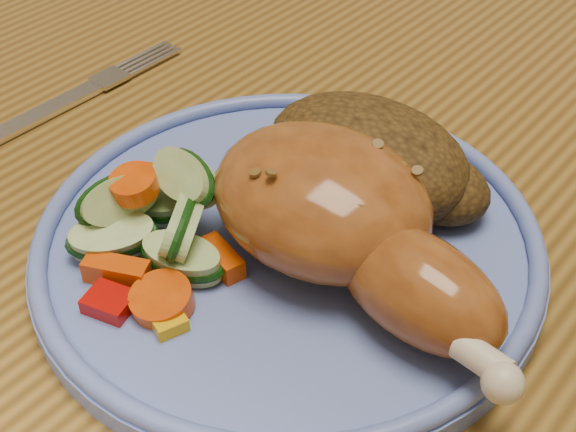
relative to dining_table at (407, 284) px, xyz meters
The scene contains 7 objects.
dining_table is the anchor object (origin of this frame).
plate 0.13m from the dining_table, 104.00° to the right, with size 0.27×0.27×0.01m, color #5A70C2.
plate_rim 0.14m from the dining_table, 104.00° to the right, with size 0.27×0.27×0.01m, color #5A70C2.
chicken_leg 0.16m from the dining_table, 84.07° to the right, with size 0.19×0.10×0.06m.
rice_pilaf 0.12m from the dining_table, 113.64° to the right, with size 0.13×0.09×0.05m.
vegetable_pile 0.20m from the dining_table, 117.14° to the right, with size 0.11×0.11×0.05m.
fork 0.26m from the dining_table, 160.07° to the right, with size 0.02×0.17×0.00m.
Camera 1 is at (0.18, -0.34, 1.05)m, focal length 50.00 mm.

